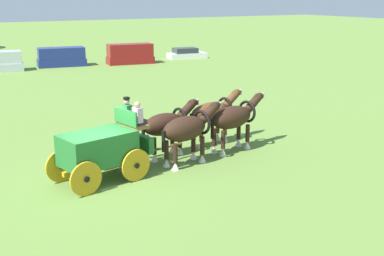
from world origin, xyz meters
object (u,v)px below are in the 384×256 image
at_px(show_wagon, 102,148).
at_px(draft_horse_lead_off, 234,118).
at_px(draft_horse_rear_off, 187,129).
at_px(draft_horse_rear_near, 166,125).
at_px(parked_vehicle_f, 186,54).
at_px(parked_vehicle_e, 130,54).
at_px(parked_vehicle_d, 62,57).
at_px(draft_horse_lead_near, 212,113).

relative_size(show_wagon, draft_horse_lead_off, 1.76).
relative_size(show_wagon, draft_horse_rear_off, 1.84).
height_order(draft_horse_rear_near, parked_vehicle_f, draft_horse_rear_near).
relative_size(draft_horse_lead_off, parked_vehicle_e, 0.69).
distance_m(show_wagon, parked_vehicle_d, 30.49).
bearing_deg(parked_vehicle_d, parked_vehicle_f, -2.34).
distance_m(show_wagon, draft_horse_rear_off, 3.49).
bearing_deg(draft_horse_rear_off, parked_vehicle_e, 71.12).
bearing_deg(parked_vehicle_d, draft_horse_lead_off, -91.79).
bearing_deg(draft_horse_rear_near, parked_vehicle_d, 82.53).
bearing_deg(parked_vehicle_d, draft_horse_rear_off, -96.65).
bearing_deg(show_wagon, parked_vehicle_d, 76.84).
distance_m(show_wagon, draft_horse_lead_near, 6.08).
relative_size(draft_horse_rear_near, parked_vehicle_e, 0.64).
bearing_deg(parked_vehicle_e, parked_vehicle_f, 8.50).
bearing_deg(draft_horse_rear_off, parked_vehicle_f, 60.75).
bearing_deg(parked_vehicle_e, draft_horse_rear_near, -110.20).
bearing_deg(draft_horse_lead_off, parked_vehicle_e, 75.62).
bearing_deg(parked_vehicle_f, draft_horse_rear_off, -119.25).
xyz_separation_m(show_wagon, draft_horse_rear_near, (3.23, 1.35, 0.10)).
height_order(draft_horse_lead_near, parked_vehicle_e, draft_horse_lead_near).
xyz_separation_m(draft_horse_rear_off, parked_vehicle_f, (16.29, 29.08, -0.92)).
xyz_separation_m(show_wagon, parked_vehicle_e, (13.10, 28.17, -0.29)).
bearing_deg(draft_horse_rear_off, draft_horse_lead_near, 38.47).
relative_size(draft_horse_rear_off, parked_vehicle_e, 0.66).
distance_m(draft_horse_lead_off, parked_vehicle_f, 31.69).
bearing_deg(parked_vehicle_d, draft_horse_lead_near, -92.40).
bearing_deg(parked_vehicle_e, draft_horse_rear_off, -108.88).
height_order(show_wagon, parked_vehicle_d, show_wagon).
xyz_separation_m(show_wagon, parked_vehicle_d, (6.94, 29.69, -0.37)).
relative_size(draft_horse_rear_off, draft_horse_lead_off, 0.96).
bearing_deg(parked_vehicle_e, draft_horse_lead_off, -104.38).
height_order(draft_horse_rear_near, draft_horse_rear_off, draft_horse_rear_off).
xyz_separation_m(draft_horse_rear_near, parked_vehicle_d, (3.71, 28.34, -0.47)).
distance_m(draft_horse_rear_off, parked_vehicle_d, 29.82).
relative_size(show_wagon, parked_vehicle_d, 1.22).
bearing_deg(parked_vehicle_d, show_wagon, -103.16).
xyz_separation_m(draft_horse_lead_near, parked_vehicle_f, (14.00, 27.27, -0.92)).
relative_size(draft_horse_lead_off, parked_vehicle_d, 0.69).
bearing_deg(draft_horse_lead_off, draft_horse_rear_near, 165.40).
bearing_deg(parked_vehicle_e, draft_horse_lead_near, -105.57).
relative_size(draft_horse_lead_near, parked_vehicle_d, 0.68).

